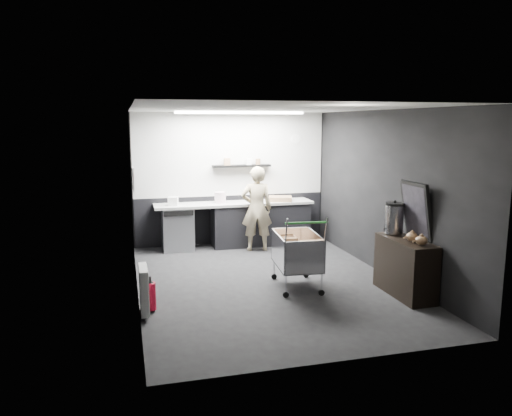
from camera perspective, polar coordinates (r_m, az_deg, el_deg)
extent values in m
plane|color=black|center=(7.99, 1.31, -8.45)|extent=(5.50, 5.50, 0.00)
plane|color=silver|center=(7.59, 1.39, 11.29)|extent=(5.50, 5.50, 0.00)
plane|color=black|center=(10.32, -2.91, 3.39)|extent=(5.50, 0.00, 5.50)
plane|color=black|center=(5.14, 9.91, -3.32)|extent=(5.50, 0.00, 5.50)
plane|color=black|center=(7.38, -13.74, 0.54)|extent=(0.00, 5.50, 5.50)
plane|color=black|center=(8.45, 14.50, 1.65)|extent=(0.00, 5.50, 5.50)
cube|color=silver|center=(10.26, -2.91, 6.15)|extent=(3.95, 0.02, 1.70)
cube|color=black|center=(10.43, -2.84, -1.27)|extent=(3.95, 0.02, 1.00)
cube|color=black|center=(10.21, -1.67, 4.85)|extent=(1.20, 0.22, 0.04)
cylinder|color=white|center=(10.61, 4.58, 7.88)|extent=(0.20, 0.03, 0.20)
cube|color=white|center=(8.64, -13.85, 3.19)|extent=(0.02, 0.30, 0.40)
cube|color=red|center=(8.64, -13.84, 3.66)|extent=(0.02, 0.22, 0.10)
cube|color=white|center=(6.74, -12.71, -9.06)|extent=(0.10, 0.50, 0.60)
cube|color=white|center=(9.38, -1.82, 10.83)|extent=(2.40, 0.20, 0.04)
cube|color=black|center=(10.28, 0.52, -1.85)|extent=(2.00, 0.56, 0.85)
cube|color=#B0B0AB|center=(10.07, -2.49, 0.50)|extent=(3.20, 0.60, 0.05)
cube|color=#9EA0A5|center=(9.98, -8.95, -2.33)|extent=(0.60, 0.58, 0.85)
cube|color=black|center=(9.61, -8.81, -0.63)|extent=(0.56, 0.02, 0.10)
imported|color=beige|center=(9.73, 0.08, -0.09)|extent=(0.66, 0.48, 1.66)
cube|color=silver|center=(7.68, 4.69, -6.55)|extent=(0.70, 1.00, 0.02)
cube|color=silver|center=(7.52, 2.58, -4.98)|extent=(0.11, 0.94, 0.50)
cube|color=silver|center=(7.72, 6.79, -4.66)|extent=(0.11, 0.94, 0.50)
cube|color=silver|center=(7.20, 5.94, -5.71)|extent=(0.61, 0.08, 0.50)
cube|color=silver|center=(8.04, 3.61, -4.02)|extent=(0.61, 0.08, 0.50)
cylinder|color=silver|center=(7.25, 3.81, -8.82)|extent=(0.02, 0.02, 0.33)
cylinder|color=silver|center=(7.43, 7.75, -8.42)|extent=(0.02, 0.02, 0.33)
cylinder|color=silver|center=(8.04, 1.83, -6.92)|extent=(0.02, 0.02, 0.33)
cylinder|color=silver|center=(8.20, 5.42, -6.62)|extent=(0.02, 0.02, 0.33)
cylinder|color=green|center=(7.02, 6.19, -1.67)|extent=(0.61, 0.09, 0.03)
cube|color=brown|center=(7.68, 3.49, -4.81)|extent=(0.30, 0.36, 0.42)
cube|color=brown|center=(7.56, 6.16, -5.26)|extent=(0.27, 0.33, 0.38)
cylinder|color=black|center=(7.30, 3.80, -9.89)|extent=(0.09, 0.04, 0.09)
cylinder|color=black|center=(8.08, 1.83, -7.91)|extent=(0.09, 0.04, 0.09)
cylinder|color=black|center=(7.48, 7.72, -9.48)|extent=(0.09, 0.04, 0.09)
cylinder|color=black|center=(8.24, 5.41, -7.59)|extent=(0.09, 0.04, 0.09)
cube|color=black|center=(7.62, 16.67, -6.53)|extent=(0.42, 1.11, 0.83)
cylinder|color=silver|center=(7.77, 15.49, -1.24)|extent=(0.28, 0.28, 0.42)
cylinder|color=black|center=(7.73, 15.57, 0.44)|extent=(0.28, 0.28, 0.04)
sphere|color=black|center=(7.73, 15.58, 0.71)|extent=(0.05, 0.05, 0.05)
ellipsoid|color=brown|center=(7.38, 17.41, -3.15)|extent=(0.17, 0.17, 0.13)
ellipsoid|color=brown|center=(7.19, 18.39, -3.54)|extent=(0.17, 0.17, 0.13)
cube|color=black|center=(7.56, 17.88, -0.24)|extent=(0.19, 0.65, 0.83)
cube|color=black|center=(7.54, 17.72, -0.25)|extent=(0.13, 0.55, 0.71)
cylinder|color=#B10B24|center=(6.90, -11.94, -9.83)|extent=(0.14, 0.14, 0.37)
cone|color=black|center=(6.83, -12.01, -8.17)|extent=(0.09, 0.09, 0.06)
cylinder|color=black|center=(6.82, -12.02, -7.87)|extent=(0.03, 0.03, 0.06)
cube|color=#997451|center=(10.25, 2.78, 1.07)|extent=(0.55, 0.48, 0.09)
cylinder|color=silver|center=(9.99, -4.12, 1.20)|extent=(0.22, 0.22, 0.22)
cube|color=white|center=(9.82, -9.46, 0.77)|extent=(0.21, 0.18, 0.17)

